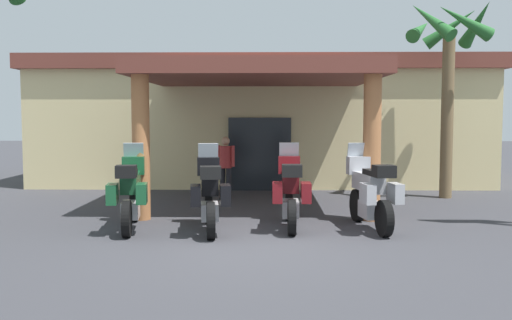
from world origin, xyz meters
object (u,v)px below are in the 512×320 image
object	(u,v)px
motorcycle_maroon	(290,192)
pedestrian	(226,163)
palm_tree_near_portico	(448,53)
motorcycle_silver	(371,192)
motorcycle_green	(130,193)
motel_building	(261,120)
motorcycle_black	(210,194)

from	to	relation	value
motorcycle_maroon	pedestrian	size ratio (longest dim) A/B	1.37
palm_tree_near_portico	motorcycle_silver	bearing A→B (deg)	-122.38
motorcycle_green	pedestrian	size ratio (longest dim) A/B	1.37
motorcycle_green	palm_tree_near_portico	size ratio (longest dim) A/B	0.43
motel_building	motorcycle_maroon	distance (m)	8.83
motel_building	motorcycle_green	size ratio (longest dim) A/B	6.47
motorcycle_black	palm_tree_near_portico	xyz separation A→B (m)	(5.75, 4.54, 3.08)
motorcycle_silver	palm_tree_near_portico	size ratio (longest dim) A/B	0.43
motorcycle_silver	pedestrian	xyz separation A→B (m)	(-3.06, 4.04, 0.23)
pedestrian	palm_tree_near_portico	bearing A→B (deg)	-61.71
motorcycle_black	motorcycle_silver	world-z (taller)	same
motorcycle_maroon	motel_building	bearing A→B (deg)	4.45
pedestrian	palm_tree_near_portico	world-z (taller)	palm_tree_near_portico
motel_building	motorcycle_green	world-z (taller)	motel_building
motorcycle_silver	pedestrian	bearing A→B (deg)	28.17
motel_building	motorcycle_silver	xyz separation A→B (m)	(2.18, -8.80, -1.32)
palm_tree_near_portico	motorcycle_maroon	bearing A→B (deg)	-135.42
motorcycle_green	motorcycle_silver	distance (m)	4.57
motorcycle_black	pedestrian	bearing A→B (deg)	-7.13
motorcycle_green	palm_tree_near_portico	bearing A→B (deg)	-67.00
motel_building	motorcycle_silver	distance (m)	9.16
motorcycle_silver	palm_tree_near_portico	distance (m)	5.91
motorcycle_green	motorcycle_black	distance (m)	1.53
motorcycle_green	pedestrian	world-z (taller)	pedestrian
motorcycle_green	pedestrian	bearing A→B (deg)	-28.08
motorcycle_green	motorcycle_maroon	bearing A→B (deg)	-93.85
motorcycle_black	pedestrian	distance (m)	4.32
motorcycle_silver	palm_tree_near_portico	world-z (taller)	palm_tree_near_portico
palm_tree_near_portico	pedestrian	bearing A→B (deg)	-177.78
motorcycle_green	motorcycle_silver	size ratio (longest dim) A/B	1.00
motel_building	motorcycle_black	distance (m)	9.22
motorcycle_black	palm_tree_near_portico	size ratio (longest dim) A/B	0.43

